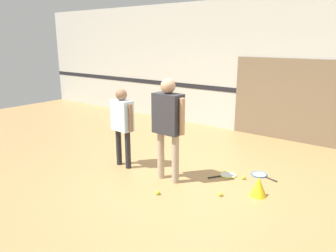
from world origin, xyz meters
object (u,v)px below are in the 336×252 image
object	(u,v)px
tennis_ball_near_instructor	(158,193)
training_cone	(259,186)
racket_second_spare	(260,175)
tennis_ball_stray_left	(220,194)
person_instructor	(168,119)
racket_spare_on_floor	(227,175)
tennis_ball_by_spare_racket	(243,177)
person_student_left	(122,119)

from	to	relation	value
tennis_ball_near_instructor	training_cone	world-z (taller)	training_cone
racket_second_spare	training_cone	xyz separation A→B (m)	(0.27, -0.74, 0.14)
tennis_ball_near_instructor	tennis_ball_stray_left	xyz separation A→B (m)	(0.77, 0.53, 0.00)
person_instructor	racket_spare_on_floor	distance (m)	1.46
person_instructor	tennis_ball_by_spare_racket	bearing A→B (deg)	40.41
person_instructor	racket_second_spare	bearing A→B (deg)	45.92
tennis_ball_stray_left	training_cone	xyz separation A→B (m)	(0.44, 0.35, 0.12)
person_student_left	training_cone	size ratio (longest dim) A/B	4.72
person_instructor	tennis_ball_by_spare_racket	world-z (taller)	person_instructor
person_instructor	racket_spare_on_floor	bearing A→B (deg)	49.49
racket_second_spare	tennis_ball_near_instructor	world-z (taller)	tennis_ball_near_instructor
person_instructor	tennis_ball_by_spare_racket	xyz separation A→B (m)	(0.98, 0.78, -1.01)
racket_spare_on_floor	tennis_ball_near_instructor	size ratio (longest dim) A/B	8.27
tennis_ball_near_instructor	training_cone	distance (m)	1.50
racket_spare_on_floor	training_cone	bearing A→B (deg)	92.61
tennis_ball_stray_left	racket_second_spare	bearing A→B (deg)	81.17
tennis_ball_near_instructor	tennis_ball_by_spare_racket	world-z (taller)	same
racket_spare_on_floor	racket_second_spare	distance (m)	0.57
tennis_ball_near_instructor	tennis_ball_stray_left	distance (m)	0.93
tennis_ball_stray_left	tennis_ball_by_spare_racket	bearing A→B (deg)	89.22
tennis_ball_by_spare_racket	racket_spare_on_floor	bearing A→B (deg)	-175.34
person_student_left	racket_second_spare	world-z (taller)	person_student_left
tennis_ball_near_instructor	person_instructor	bearing A→B (deg)	111.55
person_student_left	tennis_ball_stray_left	distance (m)	2.16
racket_second_spare	tennis_ball_near_instructor	xyz separation A→B (m)	(-0.94, -1.63, 0.02)
person_instructor	racket_spare_on_floor	size ratio (longest dim) A/B	3.08
racket_second_spare	tennis_ball_near_instructor	size ratio (longest dim) A/B	7.89
training_cone	tennis_ball_by_spare_racket	bearing A→B (deg)	135.58
person_instructor	racket_second_spare	size ratio (longest dim) A/B	3.23
person_instructor	tennis_ball_stray_left	bearing A→B (deg)	2.64
racket_spare_on_floor	racket_second_spare	world-z (taller)	same
racket_second_spare	tennis_ball_stray_left	bearing A→B (deg)	-82.13
racket_second_spare	person_instructor	bearing A→B (deg)	-119.18
racket_second_spare	tennis_ball_by_spare_racket	size ratio (longest dim) A/B	7.89
training_cone	tennis_ball_near_instructor	bearing A→B (deg)	-143.89
person_instructor	training_cone	world-z (taller)	person_instructor
tennis_ball_stray_left	person_student_left	bearing A→B (deg)	-179.27
tennis_ball_near_instructor	training_cone	xyz separation A→B (m)	(1.21, 0.88, 0.12)
racket_spare_on_floor	training_cone	xyz separation A→B (m)	(0.72, -0.40, 0.14)
racket_spare_on_floor	racket_second_spare	bearing A→B (deg)	159.17
racket_spare_on_floor	tennis_ball_near_instructor	bearing A→B (deg)	10.68
person_instructor	tennis_ball_near_instructor	world-z (taller)	person_instructor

